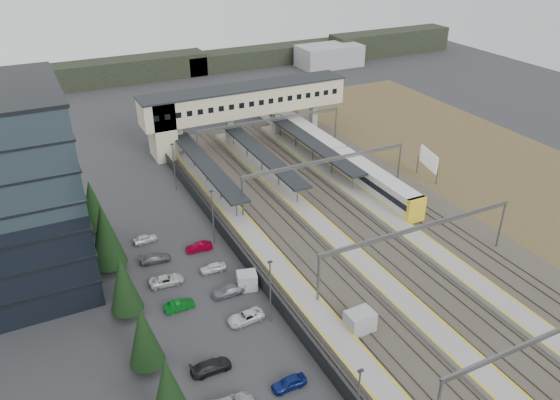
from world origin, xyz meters
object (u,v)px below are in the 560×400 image
billboard (429,160)px  train (311,138)px  relay_cabin_near (360,322)px  relay_cabin_far (247,281)px  footbridge (232,105)px

billboard → train: bearing=119.7°
train → relay_cabin_near: bearing=-113.1°
relay_cabin_far → train: 44.37m
relay_cabin_near → billboard: 41.38m
train → footbridge: bearing=144.2°
relay_cabin_near → train: bearing=66.9°
train → billboard: billboard is taller
footbridge → billboard: 37.64m
footbridge → billboard: size_ratio=6.87×
train → billboard: 23.07m
relay_cabin_near → train: 50.94m
relay_cabin_near → footbridge: (7.70, 55.70, 6.67)m
relay_cabin_far → billboard: size_ratio=0.47×
footbridge → train: 16.22m
relay_cabin_far → billboard: 42.01m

